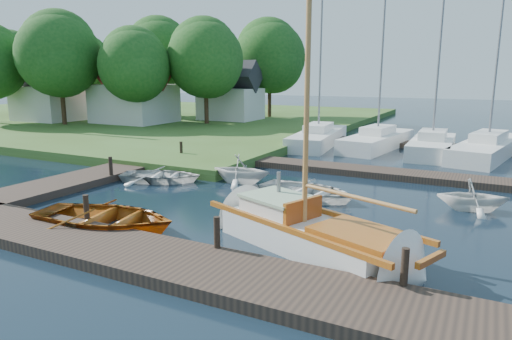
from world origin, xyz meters
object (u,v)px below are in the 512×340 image
at_px(tree_1, 59,55).
at_px(marina_boat_3, 488,147).
at_px(mooring_post_3, 405,267).
at_px(dinghy, 104,214).
at_px(mooring_post_2, 217,232).
at_px(tree_6, 10,63).
at_px(mooring_post_4, 111,166).
at_px(marina_boat_1, 377,139).
at_px(tree_5, 85,65).
at_px(house_b, 50,95).
at_px(tree_2, 135,65).
at_px(tender_d, 473,193).
at_px(mooring_post_5, 181,149).
at_px(marina_boat_0, 318,136).
at_px(sailboat, 314,237).
at_px(tender_c, 307,188).
at_px(tree_4, 159,55).
at_px(house_c, 231,96).
at_px(house_a, 134,93).
at_px(mooring_post_1, 86,208).
at_px(tree_3, 206,58).
at_px(tender_a, 161,174).
at_px(marina_boat_2, 432,144).
at_px(tender_b, 241,168).
at_px(tree_7, 270,56).

bearing_deg(tree_1, marina_boat_3, 4.19).
xyz_separation_m(mooring_post_3, dinghy, (-8.69, 0.37, -0.24)).
bearing_deg(mooring_post_2, tree_6, 150.69).
height_order(mooring_post_2, mooring_post_4, same).
xyz_separation_m(marina_boat_1, tree_1, (-25.06, -2.34, 5.53)).
relative_size(marina_boat_3, tree_5, 1.32).
distance_m(house_b, tree_2, 10.30).
bearing_deg(marina_boat_1, marina_boat_3, -82.92).
xyz_separation_m(dinghy, tender_d, (9.65, 7.14, 0.14)).
xyz_separation_m(mooring_post_4, mooring_post_5, (0.00, 5.00, 0.00)).
height_order(marina_boat_0, house_b, marina_boat_0).
bearing_deg(mooring_post_4, sailboat, -17.43).
bearing_deg(tree_1, mooring_post_2, -33.77).
height_order(house_b, tree_1, tree_1).
relative_size(mooring_post_5, tender_d, 0.35).
xyz_separation_m(tender_c, house_b, (-29.43, 12.61, 2.39)).
xyz_separation_m(marina_boat_0, tree_5, (-27.31, 6.01, 4.85)).
distance_m(tree_4, tree_6, 15.25).
xyz_separation_m(mooring_post_5, tree_1, (-17.00, 7.05, 5.39)).
height_order(mooring_post_5, house_c, house_c).
bearing_deg(mooring_post_2, tree_4, 130.98).
bearing_deg(tree_1, house_b, 154.02).
relative_size(house_a, tree_1, 0.68).
height_order(mooring_post_1, tree_6, tree_6).
distance_m(tender_c, tree_3, 23.35).
height_order(tender_a, tree_3, tree_3).
distance_m(mooring_post_2, mooring_post_3, 4.50).
xyz_separation_m(mooring_post_1, house_a, (-17.00, 21.00, 2.26)).
xyz_separation_m(dinghy, marina_boat_2, (7.05, 18.25, 0.13)).
distance_m(dinghy, marina_boat_1, 19.39).
bearing_deg(mooring_post_5, dinghy, -65.86).
distance_m(mooring_post_5, marina_boat_3, 17.02).
relative_size(mooring_post_1, tree_4, 0.08).
xyz_separation_m(mooring_post_3, tender_b, (-7.95, 7.38, -0.03)).
height_order(mooring_post_5, house_a, house_a).
xyz_separation_m(tender_c, marina_boat_0, (-4.12, 12.65, 0.18)).
height_order(tender_b, tree_5, tree_5).
relative_size(mooring_post_1, marina_boat_3, 0.07).
distance_m(tender_b, tree_6, 37.02).
bearing_deg(mooring_post_3, marina_boat_3, 86.35).
bearing_deg(tender_d, tree_6, 58.87).
height_order(tender_d, tree_7, tree_7).
relative_size(dinghy, tree_4, 0.46).
height_order(mooring_post_5, tender_b, tender_b).
bearing_deg(mooring_post_5, tree_4, 131.34).
xyz_separation_m(sailboat, tree_6, (-39.42, 19.32, 5.30)).
bearing_deg(mooring_post_4, tree_1, 144.67).
bearing_deg(tender_a, mooring_post_4, 98.41).
distance_m(mooring_post_2, tender_b, 8.15).
xyz_separation_m(house_c, tree_1, (-10.00, -9.95, 3.51)).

